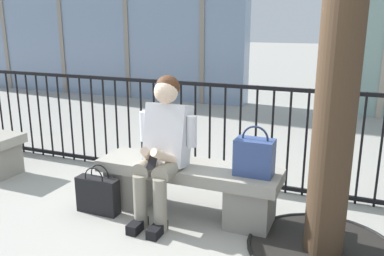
{
  "coord_description": "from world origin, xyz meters",
  "views": [
    {
      "loc": [
        1.28,
        -2.98,
        1.63
      ],
      "look_at": [
        0.0,
        0.1,
        0.75
      ],
      "focal_mm": 37.66,
      "sensor_mm": 36.0,
      "label": 1
    }
  ],
  "objects_px": {
    "stone_bench": "(188,184)",
    "handbag_on_bench": "(254,156)",
    "seated_person_with_phone": "(163,144)",
    "shopping_bag": "(98,195)"
  },
  "relations": [
    {
      "from": "stone_bench",
      "to": "handbag_on_bench",
      "type": "distance_m",
      "value": 0.67
    },
    {
      "from": "seated_person_with_phone",
      "to": "handbag_on_bench",
      "type": "distance_m",
      "value": 0.75
    },
    {
      "from": "stone_bench",
      "to": "handbag_on_bench",
      "type": "relative_size",
      "value": 3.95
    },
    {
      "from": "seated_person_with_phone",
      "to": "shopping_bag",
      "type": "relative_size",
      "value": 2.8
    },
    {
      "from": "shopping_bag",
      "to": "handbag_on_bench",
      "type": "bearing_deg",
      "value": 12.19
    },
    {
      "from": "handbag_on_bench",
      "to": "shopping_bag",
      "type": "bearing_deg",
      "value": -167.81
    },
    {
      "from": "handbag_on_bench",
      "to": "shopping_bag",
      "type": "relative_size",
      "value": 0.94
    },
    {
      "from": "stone_bench",
      "to": "shopping_bag",
      "type": "height_order",
      "value": "stone_bench"
    },
    {
      "from": "stone_bench",
      "to": "handbag_on_bench",
      "type": "bearing_deg",
      "value": -0.99
    },
    {
      "from": "stone_bench",
      "to": "shopping_bag",
      "type": "xyz_separation_m",
      "value": [
        -0.73,
        -0.29,
        -0.1
      ]
    }
  ]
}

